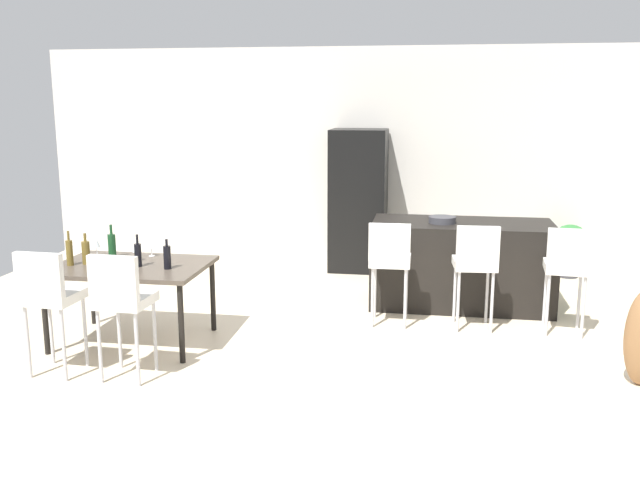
# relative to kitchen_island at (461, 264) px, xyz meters

# --- Properties ---
(ground_plane) EXTENTS (10.00, 10.00, 0.00)m
(ground_plane) POSITION_rel_kitchen_island_xyz_m (-0.73, -1.19, -0.46)
(ground_plane) COLOR beige
(back_wall) EXTENTS (10.00, 0.12, 2.90)m
(back_wall) POSITION_rel_kitchen_island_xyz_m (-0.73, 1.90, 0.99)
(back_wall) COLOR beige
(back_wall) RESTS_ON ground_plane
(kitchen_island) EXTENTS (1.92, 0.88, 0.92)m
(kitchen_island) POSITION_rel_kitchen_island_xyz_m (0.00, 0.00, 0.00)
(kitchen_island) COLOR black
(kitchen_island) RESTS_ON ground_plane
(bar_chair_left) EXTENTS (0.40, 0.40, 1.05)m
(bar_chair_left) POSITION_rel_kitchen_island_xyz_m (-0.72, -0.82, 0.24)
(bar_chair_left) COLOR silver
(bar_chair_left) RESTS_ON ground_plane
(bar_chair_middle) EXTENTS (0.43, 0.43, 1.05)m
(bar_chair_middle) POSITION_rel_kitchen_island_xyz_m (0.10, -0.82, 0.24)
(bar_chair_middle) COLOR silver
(bar_chair_middle) RESTS_ON ground_plane
(bar_chair_right) EXTENTS (0.43, 0.43, 1.05)m
(bar_chair_right) POSITION_rel_kitchen_island_xyz_m (0.94, -0.82, 0.24)
(bar_chair_right) COLOR silver
(bar_chair_right) RESTS_ON ground_plane
(dining_table) EXTENTS (1.37, 0.98, 0.74)m
(dining_table) POSITION_rel_kitchen_island_xyz_m (-3.03, -1.68, 0.22)
(dining_table) COLOR #4C4238
(dining_table) RESTS_ON ground_plane
(dining_chair_near) EXTENTS (0.42, 0.42, 1.05)m
(dining_chair_near) POSITION_rel_kitchen_island_xyz_m (-3.35, -2.53, 0.24)
(dining_chair_near) COLOR silver
(dining_chair_near) RESTS_ON ground_plane
(dining_chair_far) EXTENTS (0.42, 0.42, 1.05)m
(dining_chair_far) POSITION_rel_kitchen_island_xyz_m (-2.73, -2.53, 0.24)
(dining_chair_far) COLOR silver
(dining_chair_far) RESTS_ON ground_plane
(wine_bottle_middle) EXTENTS (0.07, 0.07, 0.32)m
(wine_bottle_middle) POSITION_rel_kitchen_island_xyz_m (-3.32, -1.45, 0.40)
(wine_bottle_middle) COLOR #194723
(wine_bottle_middle) RESTS_ON dining_table
(wine_bottle_inner) EXTENTS (0.06, 0.06, 0.29)m
(wine_bottle_inner) POSITION_rel_kitchen_island_xyz_m (-2.93, -1.75, 0.39)
(wine_bottle_inner) COLOR black
(wine_bottle_inner) RESTS_ON dining_table
(wine_bottle_corner) EXTENTS (0.06, 0.06, 0.32)m
(wine_bottle_corner) POSITION_rel_kitchen_island_xyz_m (-3.56, -1.80, 0.40)
(wine_bottle_corner) COLOR brown
(wine_bottle_corner) RESTS_ON dining_table
(wine_bottle_right) EXTENTS (0.07, 0.07, 0.27)m
(wine_bottle_right) POSITION_rel_kitchen_island_xyz_m (-2.64, -1.79, 0.39)
(wine_bottle_right) COLOR black
(wine_bottle_right) RESTS_ON dining_table
(wine_bottle_near) EXTENTS (0.07, 0.07, 0.29)m
(wine_bottle_near) POSITION_rel_kitchen_island_xyz_m (-3.44, -1.73, 0.39)
(wine_bottle_near) COLOR brown
(wine_bottle_near) RESTS_ON dining_table
(wine_glass_left) EXTENTS (0.07, 0.07, 0.17)m
(wine_glass_left) POSITION_rel_kitchen_island_xyz_m (-3.04, -1.54, 0.40)
(wine_glass_left) COLOR silver
(wine_glass_left) RESTS_ON dining_table
(wine_glass_far) EXTENTS (0.07, 0.07, 0.17)m
(wine_glass_far) POSITION_rel_kitchen_island_xyz_m (-2.98, -1.33, 0.40)
(wine_glass_far) COLOR silver
(wine_glass_far) RESTS_ON dining_table
(wine_glass_end) EXTENTS (0.07, 0.07, 0.17)m
(wine_glass_end) POSITION_rel_kitchen_island_xyz_m (-3.50, -1.40, 0.40)
(wine_glass_end) COLOR silver
(wine_glass_end) RESTS_ON dining_table
(refrigerator) EXTENTS (0.72, 0.68, 1.84)m
(refrigerator) POSITION_rel_kitchen_island_xyz_m (-1.28, 1.46, 0.46)
(refrigerator) COLOR black
(refrigerator) RESTS_ON ground_plane
(fruit_bowl) EXTENTS (0.29, 0.29, 0.07)m
(fruit_bowl) POSITION_rel_kitchen_island_xyz_m (-0.22, -0.08, 0.50)
(fruit_bowl) COLOR #333338
(fruit_bowl) RESTS_ON kitchen_island
(potted_plant) EXTENTS (0.48, 0.48, 0.67)m
(potted_plant) POSITION_rel_kitchen_island_xyz_m (1.40, 1.45, -0.06)
(potted_plant) COLOR #38383D
(potted_plant) RESTS_ON ground_plane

